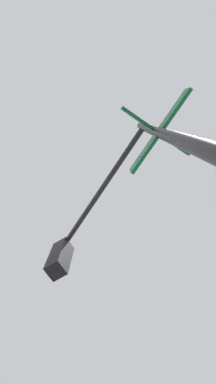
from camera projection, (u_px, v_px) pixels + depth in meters
traffic_signal_near at (104, 214)px, 3.08m from camera, size 1.71×3.04×6.05m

